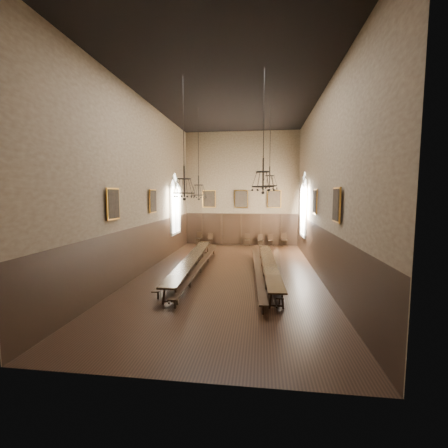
% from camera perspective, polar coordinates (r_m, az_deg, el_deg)
% --- Properties ---
extents(floor, '(9.00, 18.00, 0.02)m').
position_cam_1_polar(floor, '(15.66, 0.99, -9.47)').
color(floor, black).
rests_on(floor, ground).
extents(ceiling, '(9.00, 18.00, 0.02)m').
position_cam_1_polar(ceiling, '(15.89, 1.05, 23.75)').
color(ceiling, black).
rests_on(ceiling, ground).
extents(wall_back, '(9.00, 0.02, 9.00)m').
position_cam_1_polar(wall_back, '(24.09, 3.32, 6.70)').
color(wall_back, '#7F6B4E').
rests_on(wall_back, ground).
extents(wall_front, '(9.00, 0.02, 9.00)m').
position_cam_1_polar(wall_front, '(6.24, -7.94, 9.32)').
color(wall_front, '#7F6B4E').
rests_on(wall_front, ground).
extents(wall_left, '(0.02, 18.00, 9.00)m').
position_cam_1_polar(wall_left, '(16.23, -15.14, 6.96)').
color(wall_left, '#7F6B4E').
rests_on(wall_left, ground).
extents(wall_right, '(0.02, 18.00, 9.00)m').
position_cam_1_polar(wall_right, '(15.31, 18.19, 6.96)').
color(wall_right, '#7F6B4E').
rests_on(wall_right, ground).
extents(wainscot_panelling, '(9.00, 18.00, 2.50)m').
position_cam_1_polar(wainscot_panelling, '(15.38, 1.00, -4.94)').
color(wainscot_panelling, black).
rests_on(wainscot_panelling, floor).
extents(table_left, '(1.26, 10.28, 0.80)m').
position_cam_1_polar(table_left, '(15.91, -6.10, -7.74)').
color(table_left, black).
rests_on(table_left, floor).
extents(table_right, '(1.05, 9.48, 0.74)m').
position_cam_1_polar(table_right, '(15.25, 8.52, -8.48)').
color(table_right, black).
rests_on(table_right, floor).
extents(bench_left_outer, '(0.62, 9.44, 0.42)m').
position_cam_1_polar(bench_left_outer, '(16.29, -7.83, -7.91)').
color(bench_left_outer, black).
rests_on(bench_left_outer, floor).
extents(bench_left_inner, '(0.48, 10.60, 0.48)m').
position_cam_1_polar(bench_left_inner, '(15.76, -4.52, -8.21)').
color(bench_left_inner, black).
rests_on(bench_left_inner, floor).
extents(bench_right_inner, '(0.88, 10.68, 0.48)m').
position_cam_1_polar(bench_right_inner, '(15.35, 6.39, -8.61)').
color(bench_right_inner, black).
rests_on(bench_right_inner, floor).
extents(bench_right_outer, '(0.66, 9.45, 0.43)m').
position_cam_1_polar(bench_right_outer, '(15.66, 10.23, -8.50)').
color(bench_right_outer, black).
rests_on(bench_right_outer, floor).
extents(chair_0, '(0.58, 0.58, 1.04)m').
position_cam_1_polar(chair_0, '(24.40, -4.89, -3.19)').
color(chair_0, black).
rests_on(chair_0, floor).
extents(chair_1, '(0.47, 0.47, 0.92)m').
position_cam_1_polar(chair_1, '(24.25, -2.56, -3.31)').
color(chair_1, black).
rests_on(chair_1, floor).
extents(chair_4, '(0.44, 0.44, 0.95)m').
position_cam_1_polar(chair_4, '(23.86, 4.46, -3.46)').
color(chair_4, black).
rests_on(chair_4, floor).
extents(chair_5, '(0.46, 0.46, 0.90)m').
position_cam_1_polar(chair_5, '(23.87, 6.99, -3.52)').
color(chair_5, black).
rests_on(chair_5, floor).
extents(chair_6, '(0.48, 0.48, 0.92)m').
position_cam_1_polar(chair_6, '(23.88, 8.95, -3.52)').
color(chair_6, black).
rests_on(chair_6, floor).
extents(chair_7, '(0.53, 0.53, 1.04)m').
position_cam_1_polar(chair_7, '(23.99, 11.40, -3.44)').
color(chair_7, black).
rests_on(chair_7, floor).
extents(chandelier_back_left, '(0.90, 0.90, 5.12)m').
position_cam_1_polar(chandelier_back_left, '(17.63, -4.85, 6.56)').
color(chandelier_back_left, black).
rests_on(chandelier_back_left, ceiling).
extents(chandelier_back_right, '(0.88, 0.88, 4.59)m').
position_cam_1_polar(chandelier_back_right, '(17.31, 8.68, 8.19)').
color(chandelier_back_right, black).
rests_on(chandelier_back_right, ceiling).
extents(chandelier_front_left, '(0.94, 0.94, 5.03)m').
position_cam_1_polar(chandelier_front_left, '(13.06, -7.57, 7.20)').
color(chandelier_front_left, black).
rests_on(chandelier_front_left, ceiling).
extents(chandelier_front_right, '(0.91, 0.91, 4.76)m').
position_cam_1_polar(chandelier_front_right, '(12.27, 7.45, 8.47)').
color(chandelier_front_right, black).
rests_on(chandelier_front_right, ceiling).
extents(portrait_back_0, '(1.10, 0.12, 1.40)m').
position_cam_1_polar(portrait_back_0, '(24.28, -2.87, 4.81)').
color(portrait_back_0, gold).
rests_on(portrait_back_0, wall_back).
extents(portrait_back_1, '(1.10, 0.12, 1.40)m').
position_cam_1_polar(portrait_back_1, '(23.96, 3.29, 4.79)').
color(portrait_back_1, gold).
rests_on(portrait_back_1, wall_back).
extents(portrait_back_2, '(1.10, 0.12, 1.40)m').
position_cam_1_polar(portrait_back_2, '(23.93, 9.53, 4.72)').
color(portrait_back_2, gold).
rests_on(portrait_back_2, wall_back).
extents(portrait_left_0, '(0.12, 1.00, 1.30)m').
position_cam_1_polar(portrait_left_0, '(17.11, -13.40, 4.25)').
color(portrait_left_0, gold).
rests_on(portrait_left_0, wall_left).
extents(portrait_left_1, '(0.12, 1.00, 1.30)m').
position_cam_1_polar(portrait_left_1, '(12.99, -20.36, 3.61)').
color(portrait_left_1, gold).
rests_on(portrait_left_1, wall_left).
extents(portrait_right_0, '(0.12, 1.00, 1.30)m').
position_cam_1_polar(portrait_right_0, '(16.27, 16.98, 4.09)').
color(portrait_right_0, gold).
rests_on(portrait_right_0, wall_right).
extents(portrait_right_1, '(0.12, 1.00, 1.30)m').
position_cam_1_polar(portrait_right_1, '(11.86, 20.67, 3.43)').
color(portrait_right_1, gold).
rests_on(portrait_right_1, wall_right).
extents(window_right, '(0.20, 2.20, 4.60)m').
position_cam_1_polar(window_right, '(20.73, 14.97, 3.62)').
color(window_right, white).
rests_on(window_right, wall_right).
extents(window_left, '(0.20, 2.20, 4.60)m').
position_cam_1_polar(window_left, '(21.41, -9.29, 3.80)').
color(window_left, white).
rests_on(window_left, wall_left).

